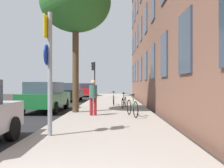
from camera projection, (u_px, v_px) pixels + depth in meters
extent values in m
plane|color=#332D28|center=(62.00, 106.00, 17.31)|extent=(41.80, 41.80, 0.00)
cube|color=#232326|center=(32.00, 106.00, 17.33)|extent=(7.00, 38.00, 0.01)
cube|color=#9E9389|center=(112.00, 105.00, 17.26)|extent=(4.20, 38.00, 0.12)
cube|color=#2D3847|center=(185.00, 43.00, 7.36)|extent=(0.06, 1.30, 1.86)
cube|color=#2D3847|center=(164.00, 55.00, 10.49)|extent=(0.06, 1.30, 1.86)
cube|color=#2D3847|center=(153.00, 62.00, 13.61)|extent=(0.06, 1.30, 1.86)
cube|color=#2D3847|center=(146.00, 66.00, 16.74)|extent=(0.06, 1.30, 1.86)
cube|color=#2D3847|center=(141.00, 69.00, 19.86)|extent=(0.06, 1.30, 1.86)
cube|color=#2D3847|center=(137.00, 71.00, 22.99)|extent=(0.06, 1.30, 1.86)
cube|color=#2D3847|center=(135.00, 73.00, 26.11)|extent=(0.06, 1.30, 1.86)
cube|color=#2D3847|center=(133.00, 74.00, 29.24)|extent=(0.06, 1.30, 1.86)
cube|color=#2D3847|center=(153.00, 4.00, 13.62)|extent=(0.06, 1.30, 1.86)
cube|color=#2D3847|center=(146.00, 19.00, 16.74)|extent=(0.06, 1.30, 1.86)
cube|color=#2D3847|center=(141.00, 29.00, 19.87)|extent=(0.06, 1.30, 1.86)
cube|color=#2D3847|center=(137.00, 37.00, 22.99)|extent=(0.06, 1.30, 1.86)
cube|color=#2D3847|center=(135.00, 43.00, 26.12)|extent=(0.06, 1.30, 1.86)
cube|color=#2D3847|center=(133.00, 47.00, 29.24)|extent=(0.06, 1.30, 1.86)
cube|color=#2D3847|center=(137.00, 3.00, 23.00)|extent=(0.06, 1.30, 1.86)
cube|color=#2D3847|center=(135.00, 13.00, 26.12)|extent=(0.06, 1.30, 1.86)
cube|color=#2D3847|center=(133.00, 20.00, 29.25)|extent=(0.06, 1.30, 1.86)
cylinder|color=gray|center=(50.00, 74.00, 6.66)|extent=(0.12, 0.12, 3.35)
cube|color=yellow|center=(47.00, 27.00, 6.66)|extent=(0.03, 0.60, 0.60)
cylinder|color=#14339E|center=(47.00, 55.00, 6.66)|extent=(0.03, 0.56, 0.56)
cylinder|color=black|center=(95.00, 80.00, 24.41)|extent=(0.12, 0.12, 3.63)
cube|color=black|center=(93.00, 66.00, 24.41)|extent=(0.20, 0.24, 0.80)
sphere|color=#4B0707|center=(92.00, 64.00, 24.41)|extent=(0.16, 0.16, 0.16)
sphere|color=#523707|center=(92.00, 66.00, 24.41)|extent=(0.16, 0.16, 0.16)
sphere|color=green|center=(92.00, 69.00, 24.41)|extent=(0.16, 0.16, 0.16)
cylinder|color=#4C3823|center=(76.00, 68.00, 12.31)|extent=(0.31, 0.31, 4.46)
ellipsoid|color=#2D6628|center=(76.00, 2.00, 12.31)|extent=(3.54, 3.54, 3.01)
torus|color=black|center=(129.00, 107.00, 11.24)|extent=(0.18, 0.68, 0.69)
torus|color=black|center=(136.00, 110.00, 10.18)|extent=(0.18, 0.68, 0.69)
cylinder|color=#267233|center=(132.00, 104.00, 10.71)|extent=(0.22, 0.90, 0.04)
cylinder|color=#267233|center=(134.00, 106.00, 10.45)|extent=(0.15, 0.55, 0.30)
cylinder|color=#267233|center=(133.00, 98.00, 10.55)|extent=(0.04, 0.04, 0.28)
cube|color=black|center=(133.00, 95.00, 10.55)|extent=(0.10, 0.24, 0.06)
cylinder|color=#4C4C4C|center=(129.00, 96.00, 11.24)|extent=(0.42, 0.11, 0.03)
torus|color=black|center=(125.00, 102.00, 15.20)|extent=(0.15, 0.61, 0.62)
torus|color=black|center=(123.00, 103.00, 14.17)|extent=(0.15, 0.61, 0.62)
cylinder|color=black|center=(124.00, 100.00, 14.68)|extent=(0.21, 0.89, 0.04)
cylinder|color=black|center=(123.00, 101.00, 14.43)|extent=(0.14, 0.54, 0.29)
cylinder|color=black|center=(124.00, 96.00, 14.53)|extent=(0.04, 0.04, 0.28)
cube|color=black|center=(124.00, 93.00, 14.53)|extent=(0.10, 0.24, 0.06)
cylinder|color=#4C4C4C|center=(125.00, 94.00, 15.20)|extent=(0.42, 0.11, 0.03)
torus|color=black|center=(113.00, 100.00, 17.14)|extent=(0.06, 0.65, 0.65)
torus|color=black|center=(114.00, 101.00, 16.05)|extent=(0.06, 0.65, 0.65)
cylinder|color=#C68C19|center=(114.00, 98.00, 16.60)|extent=(0.08, 0.93, 0.04)
cylinder|color=#C68C19|center=(114.00, 99.00, 16.32)|extent=(0.06, 0.56, 0.30)
cylinder|color=#C68C19|center=(114.00, 94.00, 16.43)|extent=(0.04, 0.04, 0.28)
cube|color=black|center=(114.00, 92.00, 16.43)|extent=(0.10, 0.24, 0.06)
cylinder|color=#4C4C4C|center=(113.00, 92.00, 17.15)|extent=(0.42, 0.04, 0.03)
cylinder|color=maroon|center=(91.00, 107.00, 11.02)|extent=(0.15, 0.15, 0.78)
cylinder|color=maroon|center=(95.00, 107.00, 11.02)|extent=(0.15, 0.15, 0.78)
cylinder|color=#33594C|center=(93.00, 92.00, 11.02)|extent=(0.47, 0.47, 0.58)
sphere|color=tan|center=(93.00, 82.00, 11.02)|extent=(0.21, 0.21, 0.21)
cylinder|color=black|center=(12.00, 129.00, 6.54)|extent=(0.22, 0.64, 0.64)
cube|color=#19662D|center=(46.00, 99.00, 13.64)|extent=(1.92, 4.32, 0.70)
cube|color=#384756|center=(45.00, 88.00, 13.43)|extent=(1.59, 2.43, 0.60)
cylinder|color=black|center=(39.00, 104.00, 15.02)|extent=(0.22, 0.64, 0.64)
cylinder|color=black|center=(66.00, 104.00, 15.00)|extent=(0.22, 0.64, 0.64)
cylinder|color=black|center=(21.00, 108.00, 12.28)|extent=(0.22, 0.64, 0.64)
cylinder|color=black|center=(55.00, 108.00, 12.26)|extent=(0.22, 0.64, 0.64)
cube|color=black|center=(70.00, 94.00, 21.98)|extent=(1.95, 4.49, 0.70)
cube|color=#384756|center=(69.00, 86.00, 21.76)|extent=(1.59, 2.54, 0.60)
cylinder|color=black|center=(64.00, 97.00, 23.40)|extent=(0.22, 0.64, 0.64)
cylinder|color=black|center=(81.00, 97.00, 23.38)|extent=(0.22, 0.64, 0.64)
cylinder|color=black|center=(57.00, 98.00, 20.57)|extent=(0.22, 0.64, 0.64)
cylinder|color=black|center=(76.00, 98.00, 20.55)|extent=(0.22, 0.64, 0.64)
cube|color=red|center=(88.00, 91.00, 30.30)|extent=(1.85, 4.03, 0.70)
cube|color=#2D3847|center=(88.00, 86.00, 30.10)|extent=(1.55, 2.26, 0.60)
cylinder|color=black|center=(82.00, 93.00, 31.60)|extent=(0.22, 0.64, 0.64)
cylinder|color=black|center=(95.00, 94.00, 31.58)|extent=(0.22, 0.64, 0.64)
cylinder|color=black|center=(79.00, 94.00, 29.02)|extent=(0.22, 0.64, 0.64)
cylinder|color=black|center=(94.00, 94.00, 29.00)|extent=(0.22, 0.64, 0.64)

